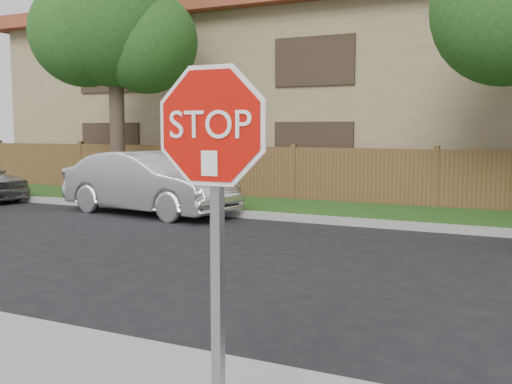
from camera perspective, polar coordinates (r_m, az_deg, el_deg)
The scene contains 8 objects.
ground at distance 5.70m, azimuth -3.69°, elevation -15.96°, with size 90.00×90.00×0.00m, color black.
far_curb at distance 13.16m, azimuth 14.31°, elevation -3.14°, with size 70.00×0.30×0.15m, color gray.
grass_strip at distance 14.76m, azimuth 15.64°, elevation -2.25°, with size 70.00×3.00×0.12m, color #1E4714.
fence at distance 16.24m, azimuth 16.76°, elevation 1.09°, with size 70.00×0.12×1.60m, color #543C1D.
apartment_building at distance 21.78m, azimuth 19.45°, elevation 9.39°, with size 35.20×9.20×7.20m.
tree_left at distance 18.56m, azimuth -13.53°, elevation 15.47°, with size 4.80×3.90×7.78m.
stop_sign at distance 3.59m, azimuth -4.09°, elevation 1.18°, with size 1.01×0.13×2.55m.
sedan_left at distance 15.16m, azimuth -10.16°, elevation 0.85°, with size 1.66×4.75×1.57m, color silver.
Camera 1 is at (2.64, -4.57, 2.13)m, focal length 42.00 mm.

